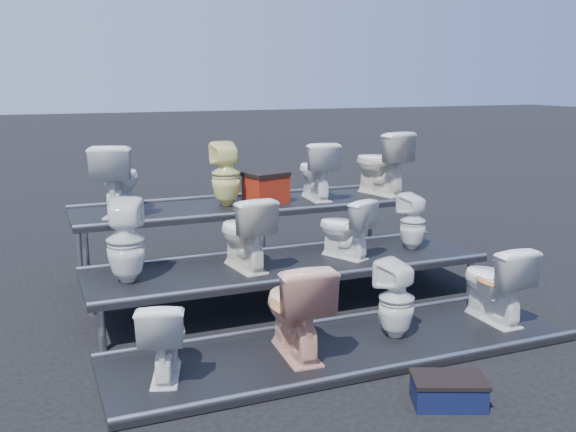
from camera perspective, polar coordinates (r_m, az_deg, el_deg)
name	(u,v)px	position (r m, az deg, el deg)	size (l,w,h in m)	color
ground	(289,304)	(6.93, 0.06, -7.86)	(80.00, 80.00, 0.00)	black
tier_front	(344,348)	(5.82, 4.98, -11.62)	(4.20, 1.20, 0.06)	black
tier_mid	(289,284)	(6.85, 0.06, -6.05)	(4.20, 1.20, 0.46)	black
tier_back	(249,238)	(7.97, -3.47, -1.96)	(4.20, 1.20, 0.86)	black
toilet_0	(164,337)	(5.20, -10.99, -10.53)	(0.36, 0.64, 0.65)	white
toilet_1	(295,307)	(5.47, 0.67, -8.10)	(0.47, 0.82, 0.84)	#DDA088
toilet_2	(396,299)	(5.92, 9.61, -7.30)	(0.32, 0.33, 0.71)	white
toilet_3	(494,282)	(6.53, 17.87, -5.61)	(0.43, 0.75, 0.77)	white
toilet_4	(126,241)	(6.27, -14.24, -2.18)	(0.36, 0.37, 0.80)	white
toilet_5	(244,232)	(6.53, -3.91, -1.46)	(0.42, 0.74, 0.76)	silver
toilet_6	(344,228)	(6.97, 5.04, -1.04)	(0.37, 0.64, 0.65)	white
toilet_7	(413,222)	(7.39, 11.03, -0.50)	(0.29, 0.29, 0.64)	white
toilet_8	(118,179)	(7.47, -14.91, 3.20)	(0.45, 0.79, 0.80)	white
toilet_9	(226,174)	(7.73, -5.55, 3.72)	(0.35, 0.35, 0.77)	#F0ED93
toilet_10	(316,170)	(8.14, 2.49, 4.07)	(0.41, 0.72, 0.73)	white
toilet_11	(381,163)	(8.56, 8.24, 4.71)	(0.47, 0.82, 0.84)	silver
red_crate	(266,190)	(7.90, -1.99, 2.36)	(0.47, 0.37, 0.34)	maroon
step_stool	(448,393)	(5.06, 14.06, -15.00)	(0.52, 0.31, 0.19)	black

